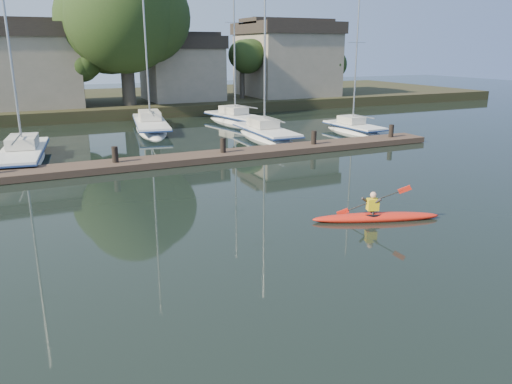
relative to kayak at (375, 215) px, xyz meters
name	(u,v)px	position (x,y,z in m)	size (l,w,h in m)	color
ground	(300,258)	(-4.20, -1.80, -0.19)	(160.00, 160.00, 0.00)	black
kayak	(375,215)	(0.00, 0.00, 0.00)	(4.72, 2.17, 1.53)	red
dock	(172,160)	(-4.20, 12.20, 0.02)	(34.00, 2.00, 1.80)	#4E392C
sailboat_1	(24,164)	(-11.55, 16.52, -0.39)	(3.48, 9.45, 15.09)	white
sailboat_3	(266,141)	(4.07, 17.44, -0.39)	(2.55, 8.77, 14.03)	white
sailboat_4	(354,134)	(11.17, 16.84, -0.37)	(2.26, 6.73, 11.31)	white
sailboat_6	(151,132)	(-2.36, 24.63, -0.39)	(4.05, 11.35, 17.68)	white
sailboat_7	(237,125)	(5.16, 25.23, -0.39)	(3.84, 8.96, 14.01)	white
shore	(114,78)	(-2.58, 38.49, 3.04)	(90.00, 25.25, 12.75)	#272D16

